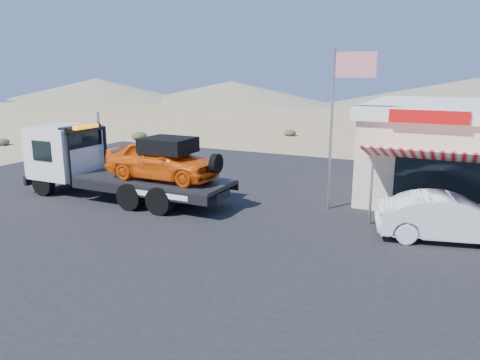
# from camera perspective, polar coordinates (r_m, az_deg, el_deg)

# --- Properties ---
(ground) EXTENTS (120.00, 120.00, 0.00)m
(ground) POSITION_cam_1_polar(r_m,az_deg,el_deg) (16.41, -9.87, -5.56)
(ground) COLOR #A17F5B
(ground) RESTS_ON ground
(asphalt_lot) EXTENTS (32.00, 24.00, 0.02)m
(asphalt_lot) POSITION_cam_1_polar(r_m,az_deg,el_deg) (17.91, 0.98, -3.71)
(asphalt_lot) COLOR black
(asphalt_lot) RESTS_ON ground
(tow_truck) EXTENTS (8.95, 2.65, 2.99)m
(tow_truck) POSITION_cam_1_polar(r_m,az_deg,el_deg) (19.74, -14.40, 2.25)
(tow_truck) COLOR black
(tow_truck) RESTS_ON asphalt_lot
(white_sedan) EXTENTS (4.66, 2.53, 1.46)m
(white_sedan) POSITION_cam_1_polar(r_m,az_deg,el_deg) (16.00, 24.20, -4.24)
(white_sedan) COLOR silver
(white_sedan) RESTS_ON asphalt_lot
(flagpole) EXTENTS (1.55, 0.10, 6.00)m
(flagpole) POSITION_cam_1_polar(r_m,az_deg,el_deg) (17.64, 11.89, 8.19)
(flagpole) COLOR #99999E
(flagpole) RESTS_ON asphalt_lot
(desert_scrub) EXTENTS (27.04, 31.19, 0.66)m
(desert_scrub) POSITION_cam_1_polar(r_m,az_deg,el_deg) (31.41, -20.90, 3.32)
(desert_scrub) COLOR #383F22
(desert_scrub) RESTS_ON ground
(distant_hills) EXTENTS (126.00, 48.00, 4.20)m
(distant_hills) POSITION_cam_1_polar(r_m,az_deg,el_deg) (70.38, 10.29, 10.34)
(distant_hills) COLOR #726B59
(distant_hills) RESTS_ON ground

